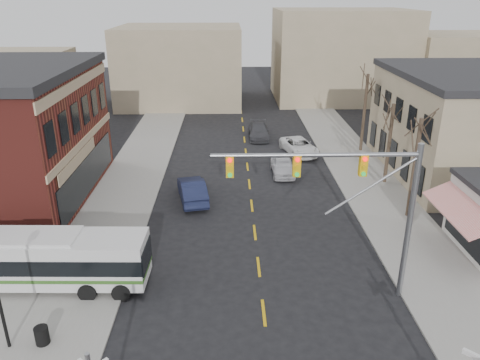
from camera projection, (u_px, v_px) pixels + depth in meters
name	position (u px, v px, depth m)	size (l,w,h in m)	color
ground	(267.00, 342.00, 20.47)	(160.00, 160.00, 0.00)	black
sidewalk_west	(134.00, 175.00, 38.77)	(5.00, 60.00, 0.12)	gray
sidewalk_east	(361.00, 173.00, 39.19)	(5.00, 60.00, 0.12)	gray
tree_east_a	(414.00, 169.00, 30.51)	(0.28, 0.28, 6.75)	#382B21
tree_east_b	(389.00, 144.00, 36.16)	(0.28, 0.28, 6.30)	#382B21
tree_east_c	(364.00, 113.00, 43.41)	(0.28, 0.28, 7.20)	#382B21
transit_bus	(37.00, 259.00, 23.71)	(11.22, 2.77, 2.87)	silver
traffic_signal_mast	(357.00, 191.00, 21.48)	(9.49, 0.30, 8.00)	gray
trash_bin	(42.00, 335.00, 20.09)	(0.60, 0.60, 0.81)	black
car_a	(283.00, 165.00, 39.01)	(1.81, 4.49, 1.53)	silver
car_b	(192.00, 190.00, 34.01)	(1.75, 5.03, 1.66)	#171C3A
car_c	(299.00, 146.00, 43.89)	(2.38, 5.17, 1.44)	white
car_d	(259.00, 131.00, 48.63)	(2.02, 4.98, 1.44)	#3C3C41
pedestrian_near	(92.00, 269.00, 23.94)	(0.67, 0.44, 1.83)	#4F403F
pedestrian_far	(53.00, 245.00, 26.22)	(0.87, 0.68, 1.79)	#323D58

